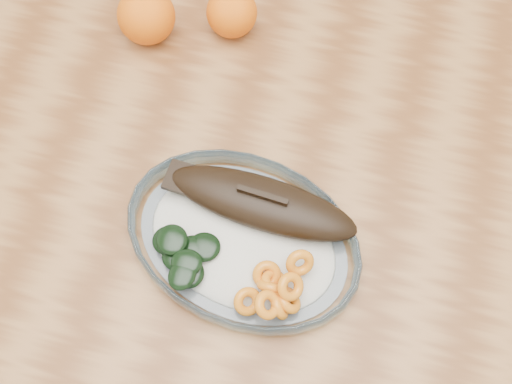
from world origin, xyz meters
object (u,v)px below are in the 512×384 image
plated_meal (244,237)px  dining_table (237,169)px  orange_right (232,13)px  orange_left (146,16)px

plated_meal → dining_table: bearing=120.6°
dining_table → orange_right: orange_right is taller
dining_table → orange_right: size_ratio=17.67×
plated_meal → orange_left: size_ratio=7.77×
dining_table → plated_meal: size_ratio=2.02×
dining_table → plated_meal: bearing=-70.3°
plated_meal → orange_right: size_ratio=8.77×
plated_meal → orange_left: same height
orange_left → plated_meal: bearing=-51.9°
dining_table → orange_left: bearing=141.3°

